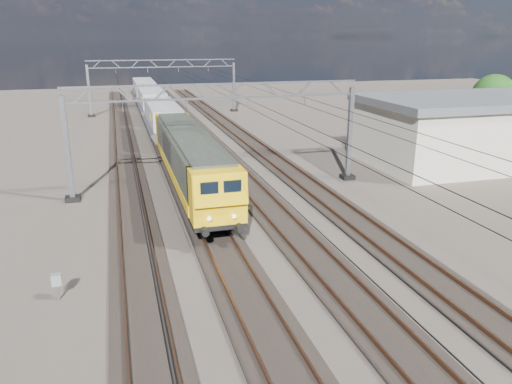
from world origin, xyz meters
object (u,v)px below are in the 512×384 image
object	(u,v)px
hopper_wagon_lead	(163,119)
hopper_wagon_third	(144,90)
trackside_cabinet	(57,281)
industrial_shed	(478,129)
locomotive	(190,158)
catenary_gantry_far	(164,84)
tree_far	(497,98)
hopper_wagon_mid	(152,101)
catenary_gantry_mid	(219,132)

from	to	relation	value
hopper_wagon_lead	hopper_wagon_third	distance (m)	28.40
trackside_cabinet	industrial_shed	size ratio (longest dim) A/B	0.06
locomotive	hopper_wagon_lead	bearing A→B (deg)	90.00
catenary_gantry_far	industrial_shed	world-z (taller)	catenary_gantry_far
industrial_shed	hopper_wagon_lead	bearing A→B (deg)	146.81
locomotive	tree_far	bearing A→B (deg)	16.84
hopper_wagon_mid	trackside_cabinet	world-z (taller)	hopper_wagon_mid
catenary_gantry_mid	trackside_cabinet	bearing A→B (deg)	-125.24
locomotive	tree_far	xyz separation A→B (m)	(32.32, 9.78, 1.77)
hopper_wagon_mid	trackside_cabinet	xyz separation A→B (m)	(-7.20, -44.92, -1.40)
trackside_cabinet	industrial_shed	bearing A→B (deg)	24.41
catenary_gantry_far	hopper_wagon_mid	distance (m)	4.86
catenary_gantry_far	hopper_wagon_lead	world-z (taller)	catenary_gantry_far
hopper_wagon_mid	industrial_shed	size ratio (longest dim) A/B	0.70
tree_far	hopper_wagon_mid	bearing A→B (deg)	145.62
industrial_shed	trackside_cabinet	bearing A→B (deg)	-154.29
catenary_gantry_far	trackside_cabinet	size ratio (longest dim) A/B	17.93
locomotive	hopper_wagon_lead	world-z (taller)	locomotive
trackside_cabinet	industrial_shed	world-z (taller)	industrial_shed
catenary_gantry_far	hopper_wagon_lead	bearing A→B (deg)	-96.24
hopper_wagon_mid	hopper_wagon_lead	bearing A→B (deg)	-90.00
catenary_gantry_far	industrial_shed	distance (m)	40.51
tree_far	hopper_wagon_lead	bearing A→B (deg)	166.24
catenary_gantry_mid	tree_far	world-z (taller)	catenary_gantry_mid
catenary_gantry_far	industrial_shed	size ratio (longest dim) A/B	1.07
hopper_wagon_lead	catenary_gantry_mid	bearing A→B (deg)	-83.55
tree_far	locomotive	bearing A→B (deg)	-163.16
catenary_gantry_mid	hopper_wagon_mid	size ratio (longest dim) A/B	1.53
catenary_gantry_mid	locomotive	size ratio (longest dim) A/B	0.94
locomotive	catenary_gantry_far	bearing A→B (deg)	86.82
hopper_wagon_mid	hopper_wagon_third	bearing A→B (deg)	90.00
catenary_gantry_far	locomotive	size ratio (longest dim) A/B	0.94
catenary_gantry_mid	hopper_wagon_lead	size ratio (longest dim) A/B	1.53
hopper_wagon_lead	hopper_wagon_mid	bearing A→B (deg)	90.00
hopper_wagon_mid	hopper_wagon_third	distance (m)	14.20
locomotive	trackside_cabinet	world-z (taller)	locomotive
catenary_gantry_mid	industrial_shed	bearing A→B (deg)	5.19
hopper_wagon_lead	hopper_wagon_third	bearing A→B (deg)	90.00
trackside_cabinet	hopper_wagon_mid	bearing A→B (deg)	79.60
catenary_gantry_mid	hopper_wagon_lead	xyz separation A→B (m)	(-2.00, 17.70, -1.67)
hopper_wagon_mid	hopper_wagon_third	world-z (taller)	same
locomotive	hopper_wagon_mid	distance (m)	31.90
hopper_wagon_lead	tree_far	world-z (taller)	tree_far
tree_far	hopper_wagon_third	bearing A→B (deg)	131.67
industrial_shed	tree_far	size ratio (longest dim) A/B	2.89
hopper_wagon_third	industrial_shed	bearing A→B (deg)	-61.44
locomotive	hopper_wagon_lead	distance (m)	17.70
hopper_wagon_lead	hopper_wagon_mid	xyz separation A→B (m)	(0.00, 14.20, 0.00)
hopper_wagon_lead	industrial_shed	size ratio (longest dim) A/B	0.70
industrial_shed	hopper_wagon_third	bearing A→B (deg)	118.56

